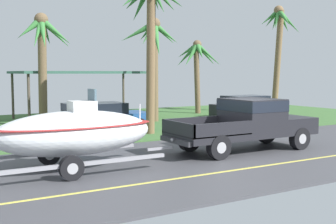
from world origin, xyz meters
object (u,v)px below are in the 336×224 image
at_px(parked_sedan_far, 98,118).
at_px(palm_tree_mid, 43,44).
at_px(carport_awning, 82,73).
at_px(palm_tree_near_right, 149,16).
at_px(palm_tree_near_left, 197,59).
at_px(pickup_truck_towing, 251,121).
at_px(palm_tree_far_right, 279,36).
at_px(boat_on_trailer, 74,133).
at_px(palm_tree_far_left, 153,47).
at_px(parked_sedan_near, 247,107).

height_order(parked_sedan_far, palm_tree_mid, palm_tree_mid).
bearing_deg(parked_sedan_far, carport_awning, 77.39).
bearing_deg(palm_tree_near_right, palm_tree_near_left, 43.96).
height_order(pickup_truck_towing, carport_awning, carport_awning).
bearing_deg(carport_awning, palm_tree_mid, -139.10).
xyz_separation_m(pickup_truck_towing, palm_tree_far_right, (10.99, 9.79, 4.23)).
distance_m(boat_on_trailer, palm_tree_far_left, 12.63).
relative_size(parked_sedan_near, palm_tree_far_right, 0.63).
height_order(palm_tree_mid, palm_tree_far_left, palm_tree_far_left).
bearing_deg(pickup_truck_towing, palm_tree_near_right, 105.24).
relative_size(carport_awning, palm_tree_near_left, 1.55).
distance_m(parked_sedan_far, palm_tree_near_right, 5.19).
distance_m(parked_sedan_far, palm_tree_mid, 5.01).
xyz_separation_m(parked_sedan_near, carport_awning, (-8.92, 4.29, 2.05)).
relative_size(parked_sedan_far, palm_tree_far_left, 0.82).
bearing_deg(pickup_truck_towing, parked_sedan_far, 113.33).
height_order(pickup_truck_towing, palm_tree_mid, palm_tree_mid).
relative_size(palm_tree_near_left, palm_tree_far_left, 0.85).
bearing_deg(boat_on_trailer, palm_tree_near_right, 44.82).
bearing_deg(palm_tree_mid, pickup_truck_towing, -65.29).
bearing_deg(palm_tree_near_left, parked_sedan_near, -73.30).
height_order(palm_tree_near_right, palm_tree_far_right, palm_tree_far_right).
bearing_deg(parked_sedan_far, parked_sedan_near, 7.85).
distance_m(parked_sedan_far, carport_awning, 6.19).
xyz_separation_m(parked_sedan_near, palm_tree_far_left, (-5.94, 1.05, 3.53)).
xyz_separation_m(boat_on_trailer, palm_tree_far_left, (7.73, 9.49, 3.12)).
bearing_deg(carport_awning, palm_tree_far_right, -12.99).
relative_size(boat_on_trailer, parked_sedan_near, 1.26).
relative_size(boat_on_trailer, palm_tree_far_right, 0.80).
bearing_deg(palm_tree_near_left, boat_on_trailer, -135.68).
bearing_deg(palm_tree_near_right, boat_on_trailer, -135.18).
bearing_deg(palm_tree_mid, parked_sedan_near, -8.42).
bearing_deg(palm_tree_mid, boat_on_trailer, -100.14).
bearing_deg(carport_awning, pickup_truck_towing, -82.14).
bearing_deg(palm_tree_mid, parked_sedan_far, -62.30).
xyz_separation_m(parked_sedan_far, palm_tree_far_right, (14.02, 2.76, 4.58)).
bearing_deg(palm_tree_far_right, boat_on_trailer, -150.78).
height_order(boat_on_trailer, parked_sedan_near, boat_on_trailer).
relative_size(boat_on_trailer, parked_sedan_far, 1.22).
xyz_separation_m(palm_tree_near_left, palm_tree_far_left, (-4.80, -2.74, 0.53)).
height_order(palm_tree_near_right, palm_tree_mid, palm_tree_near_right).
xyz_separation_m(palm_tree_mid, palm_tree_far_right, (15.68, -0.40, 1.07)).
relative_size(parked_sedan_near, palm_tree_mid, 0.80).
bearing_deg(pickup_truck_towing, boat_on_trailer, -180.00).
distance_m(pickup_truck_towing, palm_tree_near_left, 13.89).
bearing_deg(palm_tree_near_right, parked_sedan_near, 21.37).
bearing_deg(pickup_truck_towing, parked_sedan_near, 49.68).
height_order(carport_awning, palm_tree_far_right, palm_tree_far_right).
distance_m(palm_tree_mid, palm_tree_far_left, 5.95).
distance_m(palm_tree_near_left, palm_tree_far_right, 5.76).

